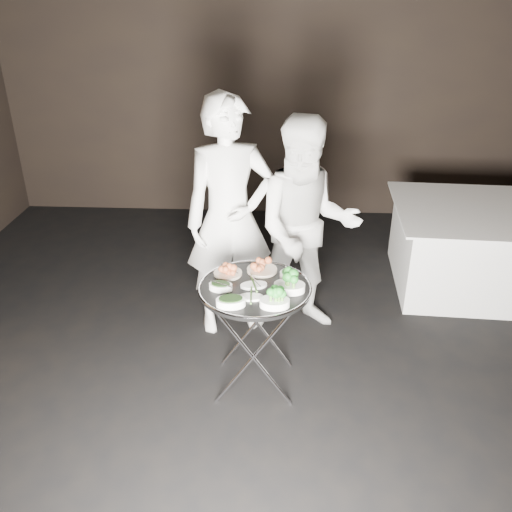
{
  "coord_description": "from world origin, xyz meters",
  "views": [
    {
      "loc": [
        0.25,
        -2.83,
        2.58
      ],
      "look_at": [
        0.08,
        0.37,
        0.95
      ],
      "focal_mm": 38.0,
      "sensor_mm": 36.0,
      "label": 1
    }
  ],
  "objects_px": {
    "tray_stand": "(255,332)",
    "waiter_right": "(306,229)",
    "dining_table": "(465,247)",
    "serving_tray": "(255,288)",
    "waiter_left": "(230,219)"
  },
  "relations": [
    {
      "from": "tray_stand",
      "to": "dining_table",
      "type": "bearing_deg",
      "value": 39.35
    },
    {
      "from": "waiter_left",
      "to": "waiter_right",
      "type": "distance_m",
      "value": 0.59
    },
    {
      "from": "serving_tray",
      "to": "waiter_right",
      "type": "xyz_separation_m",
      "value": [
        0.36,
        0.79,
        0.08
      ]
    },
    {
      "from": "tray_stand",
      "to": "dining_table",
      "type": "height_order",
      "value": "tray_stand"
    },
    {
      "from": "tray_stand",
      "to": "serving_tray",
      "type": "height_order",
      "value": "serving_tray"
    },
    {
      "from": "dining_table",
      "to": "serving_tray",
      "type": "bearing_deg",
      "value": -140.65
    },
    {
      "from": "waiter_left",
      "to": "waiter_right",
      "type": "bearing_deg",
      "value": -15.08
    },
    {
      "from": "tray_stand",
      "to": "waiter_right",
      "type": "relative_size",
      "value": 0.45
    },
    {
      "from": "waiter_right",
      "to": "dining_table",
      "type": "bearing_deg",
      "value": 20.41
    },
    {
      "from": "tray_stand",
      "to": "waiter_left",
      "type": "height_order",
      "value": "waiter_left"
    },
    {
      "from": "tray_stand",
      "to": "waiter_right",
      "type": "distance_m",
      "value": 0.97
    },
    {
      "from": "waiter_left",
      "to": "waiter_right",
      "type": "xyz_separation_m",
      "value": [
        0.59,
        0.03,
        -0.08
      ]
    },
    {
      "from": "waiter_left",
      "to": "dining_table",
      "type": "height_order",
      "value": "waiter_left"
    },
    {
      "from": "dining_table",
      "to": "waiter_left",
      "type": "bearing_deg",
      "value": -159.81
    },
    {
      "from": "tray_stand",
      "to": "waiter_right",
      "type": "bearing_deg",
      "value": 65.61
    }
  ]
}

